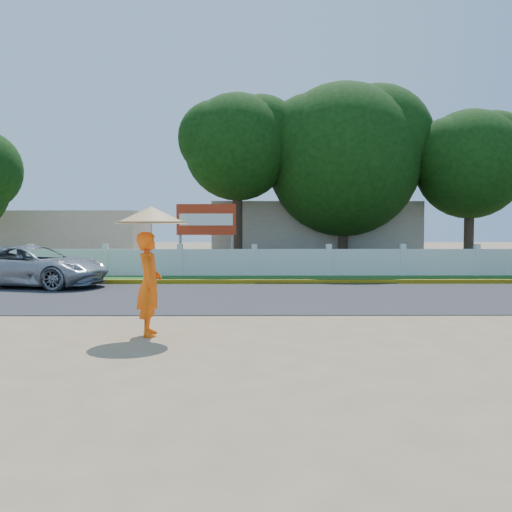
{
  "coord_description": "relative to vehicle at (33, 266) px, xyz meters",
  "views": [
    {
      "loc": [
        -0.1,
        -11.72,
        2.02
      ],
      "look_at": [
        0.0,
        2.0,
        1.3
      ],
      "focal_mm": 40.0,
      "sensor_mm": 36.0,
      "label": 1
    }
  ],
  "objects": [
    {
      "name": "ground",
      "position": [
        7.34,
        -7.1,
        -0.69
      ],
      "size": [
        120.0,
        120.0,
        0.0
      ],
      "primitive_type": "plane",
      "color": "#9E8460",
      "rests_on": "ground"
    },
    {
      "name": "road",
      "position": [
        7.34,
        -2.6,
        -0.68
      ],
      "size": [
        60.0,
        7.0,
        0.02
      ],
      "primitive_type": "cube",
      "color": "#38383A",
      "rests_on": "ground"
    },
    {
      "name": "grass_verge",
      "position": [
        7.34,
        2.65,
        -0.68
      ],
      "size": [
        60.0,
        3.5,
        0.03
      ],
      "primitive_type": "cube",
      "color": "#2D601E",
      "rests_on": "ground"
    },
    {
      "name": "curb",
      "position": [
        7.34,
        0.95,
        -0.61
      ],
      "size": [
        40.0,
        0.18,
        0.16
      ],
      "primitive_type": "cube",
      "color": "yellow",
      "rests_on": "ground"
    },
    {
      "name": "fence",
      "position": [
        7.34,
        4.1,
        -0.14
      ],
      "size": [
        40.0,
        0.1,
        1.1
      ],
      "primitive_type": "cube",
      "color": "silver",
      "rests_on": "ground"
    },
    {
      "name": "building_near",
      "position": [
        10.34,
        10.9,
        0.91
      ],
      "size": [
        10.0,
        6.0,
        3.2
      ],
      "primitive_type": "cube",
      "color": "#B7AD99",
      "rests_on": "ground"
    },
    {
      "name": "building_far",
      "position": [
        -2.66,
        11.9,
        0.71
      ],
      "size": [
        8.0,
        5.0,
        2.8
      ],
      "primitive_type": "cube",
      "color": "#B7AD99",
      "rests_on": "ground"
    },
    {
      "name": "vehicle",
      "position": [
        0.0,
        0.0,
        0.0
      ],
      "size": [
        5.37,
        3.39,
        1.38
      ],
      "primitive_type": "imported",
      "rotation": [
        0.0,
        0.0,
        1.34
      ],
      "color": "#9EA0A6",
      "rests_on": "ground"
    },
    {
      "name": "monk_with_parasol",
      "position": [
        5.37,
        -8.36,
        0.86
      ],
      "size": [
        1.31,
        1.31,
        2.38
      ],
      "color": "#FF5C0D",
      "rests_on": "ground"
    },
    {
      "name": "billboard",
      "position": [
        5.32,
        5.2,
        1.45
      ],
      "size": [
        2.5,
        0.13,
        2.95
      ],
      "color": "gray",
      "rests_on": "ground"
    },
    {
      "name": "tree_row",
      "position": [
        12.04,
        7.11,
        4.31
      ],
      "size": [
        33.34,
        7.48,
        8.59
      ],
      "color": "#473828",
      "rests_on": "ground"
    }
  ]
}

